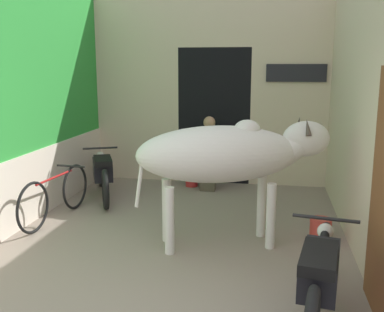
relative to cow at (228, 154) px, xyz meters
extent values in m
cube|color=green|center=(-2.79, 0.26, 0.60)|extent=(0.18, 5.12, 3.36)
cube|color=silver|center=(-2.69, 0.26, -0.61)|extent=(0.03, 5.12, 0.94)
cube|color=beige|center=(-0.63, 2.91, 1.79)|extent=(4.12, 0.18, 0.97)
cube|color=beige|center=(-1.94, 2.91, 0.11)|extent=(1.52, 0.18, 2.39)
cube|color=beige|center=(0.76, 2.91, 0.11)|extent=(1.33, 0.18, 2.39)
cube|color=black|center=(-0.54, 3.27, 0.11)|extent=(1.28, 0.90, 2.39)
cube|color=black|center=(0.85, 2.80, 0.88)|extent=(1.00, 0.03, 0.29)
cube|color=beige|center=(1.52, 0.26, 0.60)|extent=(0.18, 5.12, 3.36)
ellipsoid|color=silver|center=(-0.11, -0.04, 0.01)|extent=(2.01, 1.24, 0.66)
ellipsoid|color=silver|center=(0.20, 0.07, 0.28)|extent=(0.38, 0.36, 0.24)
cylinder|color=silver|center=(0.71, 0.23, 0.06)|extent=(0.51, 0.43, 0.43)
ellipsoid|color=silver|center=(0.88, 0.28, 0.16)|extent=(0.64, 0.51, 0.42)
cylinder|color=silver|center=(-0.96, -0.31, -0.24)|extent=(0.15, 0.08, 0.70)
cylinder|color=silver|center=(0.39, 0.32, -0.70)|extent=(0.11, 0.11, 0.77)
cylinder|color=silver|center=(0.50, -0.04, -0.70)|extent=(0.11, 0.11, 0.77)
cylinder|color=silver|center=(-0.72, -0.03, -0.70)|extent=(0.11, 0.11, 0.77)
cylinder|color=silver|center=(-0.61, -0.40, -0.70)|extent=(0.11, 0.11, 0.77)
cone|color=#473D33|center=(0.79, 0.41, 0.32)|extent=(0.11, 0.16, 0.21)
cone|color=#473D33|center=(0.88, 0.13, 0.32)|extent=(0.11, 0.16, 0.21)
torus|color=black|center=(1.01, -0.92, -0.76)|extent=(0.19, 0.65, 0.64)
cube|color=black|center=(0.90, -1.57, -0.59)|extent=(0.40, 0.76, 0.28)
cube|color=black|center=(0.86, -1.77, -0.41)|extent=(0.35, 0.62, 0.09)
cylinder|color=black|center=(0.98, -1.07, -0.34)|extent=(0.58, 0.13, 0.03)
sphere|color=silver|center=(1.00, -0.98, -0.50)|extent=(0.15, 0.15, 0.15)
torus|color=black|center=(-1.89, 0.99, -0.78)|extent=(0.32, 0.58, 0.60)
torus|color=black|center=(-2.44, 2.19, -0.78)|extent=(0.32, 0.58, 0.60)
cube|color=black|center=(-2.16, 1.59, -0.63)|extent=(0.55, 0.77, 0.28)
cube|color=black|center=(-2.08, 1.41, -0.45)|extent=(0.48, 0.63, 0.09)
cylinder|color=black|center=(-2.38, 2.06, -0.37)|extent=(0.54, 0.27, 0.03)
sphere|color=silver|center=(-2.41, 2.14, -0.53)|extent=(0.15, 0.15, 0.15)
torus|color=black|center=(-2.44, -0.07, -0.75)|extent=(0.10, 0.66, 0.66)
torus|color=black|center=(-2.35, 0.96, -0.75)|extent=(0.10, 0.66, 0.66)
cylinder|color=red|center=(-2.40, 0.44, -0.49)|extent=(0.11, 0.85, 0.03)
cylinder|color=black|center=(-2.36, 0.86, -0.42)|extent=(0.44, 0.07, 0.03)
cube|color=brown|center=(-0.56, 2.25, -0.87)|extent=(0.26, 0.14, 0.44)
cube|color=brown|center=(-0.56, 2.34, -0.60)|extent=(0.26, 0.32, 0.11)
cube|color=#386B42|center=(-0.56, 2.41, -0.32)|extent=(0.36, 0.20, 0.55)
sphere|color=tan|center=(-0.56, 2.41, 0.06)|extent=(0.20, 0.20, 0.20)
cylinder|color=red|center=(-0.88, 2.49, -0.88)|extent=(0.21, 0.21, 0.40)
cylinder|color=red|center=(-0.88, 2.49, -0.66)|extent=(0.30, 0.30, 0.04)
cylinder|color=#C63D33|center=(1.11, 0.35, -0.96)|extent=(0.26, 0.26, 0.26)
camera|label=1|loc=(0.48, -5.03, 1.00)|focal=42.00mm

